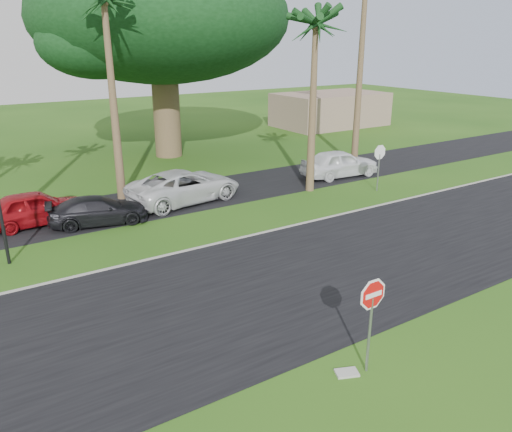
{
  "coord_description": "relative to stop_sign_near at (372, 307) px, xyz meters",
  "views": [
    {
      "loc": [
        -7.29,
        -10.2,
        7.66
      ],
      "look_at": [
        1.59,
        3.75,
        1.8
      ],
      "focal_mm": 35.0,
      "sensor_mm": 36.0,
      "label": 1
    }
  ],
  "objects": [
    {
      "name": "ground",
      "position": [
        -0.5,
        3.0,
        -1.77
      ],
      "size": [
        120.0,
        120.0,
        0.0
      ],
      "primitive_type": "plane",
      "color": "#224B12",
      "rests_on": "ground"
    },
    {
      "name": "road",
      "position": [
        -0.5,
        5.0,
        -1.76
      ],
      "size": [
        120.0,
        8.0,
        0.02
      ],
      "primitive_type": "cube",
      "color": "black",
      "rests_on": "ground"
    },
    {
      "name": "parking_strip",
      "position": [
        -0.5,
        15.5,
        -1.76
      ],
      "size": [
        120.0,
        5.0,
        0.02
      ],
      "primitive_type": "cube",
      "color": "black",
      "rests_on": "ground"
    },
    {
      "name": "curb",
      "position": [
        -0.5,
        9.05,
        -1.74
      ],
      "size": [
        120.0,
        0.12,
        0.06
      ],
      "primitive_type": "cube",
      "color": "gray",
      "rests_on": "ground"
    },
    {
      "name": "stop_sign_near",
      "position": [
        0.0,
        0.0,
        0.0
      ],
      "size": [
        1.05,
        0.07,
        2.62
      ],
      "color": "gray",
      "rests_on": "ground"
    },
    {
      "name": "stop_sign_far",
      "position": [
        11.5,
        11.0,
        0.0
      ],
      "size": [
        1.05,
        0.07,
        2.62
      ],
      "rotation": [
        0.0,
        0.0,
        3.14
      ],
      "color": "gray",
      "rests_on": "ground"
    },
    {
      "name": "palm_center",
      "position": [
        -0.5,
        17.0,
        7.39
      ],
      "size": [
        5.0,
        5.0,
        10.5
      ],
      "color": "brown",
      "rests_on": "ground"
    },
    {
      "name": "palm_right_near",
      "position": [
        8.5,
        13.0,
        6.42
      ],
      "size": [
        5.0,
        5.0,
        9.5
      ],
      "color": "brown",
      "rests_on": "ground"
    },
    {
      "name": "canopy_tree",
      "position": [
        5.5,
        25.0,
        7.17
      ],
      "size": [
        16.5,
        16.5,
        13.12
      ],
      "color": "brown",
      "rests_on": "ground"
    },
    {
      "name": "building_far",
      "position": [
        23.5,
        29.0,
        -0.27
      ],
      "size": [
        10.0,
        6.0,
        3.0
      ],
      "primitive_type": "cube",
      "color": "gray",
      "rests_on": "ground"
    },
    {
      "name": "car_red",
      "position": [
        -4.86,
        15.24,
        -1.02
      ],
      "size": [
        4.48,
        1.89,
        1.51
      ],
      "primitive_type": "imported",
      "rotation": [
        0.0,
        0.0,
        1.59
      ],
      "color": "maroon",
      "rests_on": "ground"
    },
    {
      "name": "car_dark",
      "position": [
        -2.56,
        13.86,
        -1.16
      ],
      "size": [
        4.48,
        2.52,
        1.23
      ],
      "primitive_type": "imported",
      "rotation": [
        0.0,
        0.0,
        1.37
      ],
      "color": "black",
      "rests_on": "ground"
    },
    {
      "name": "car_minivan",
      "position": [
        2.0,
        14.76,
        -0.98
      ],
      "size": [
        6.06,
        3.44,
        1.6
      ],
      "primitive_type": "imported",
      "rotation": [
        0.0,
        0.0,
        1.71
      ],
      "color": "silver",
      "rests_on": "ground"
    },
    {
      "name": "car_pickup",
      "position": [
        11.72,
        14.3,
        -0.97
      ],
      "size": [
        4.87,
        2.34,
        1.6
      ],
      "primitive_type": "imported",
      "rotation": [
        0.0,
        0.0,
        1.47
      ],
      "color": "white",
      "rests_on": "ground"
    },
    {
      "name": "utility_slab",
      "position": [
        -0.49,
        0.16,
        -1.74
      ],
      "size": [
        0.64,
        0.53,
        0.06
      ],
      "primitive_type": "cube",
      "rotation": [
        0.0,
        0.0,
        -0.39
      ],
      "color": "#A6A69E",
      "rests_on": "ground"
    }
  ]
}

